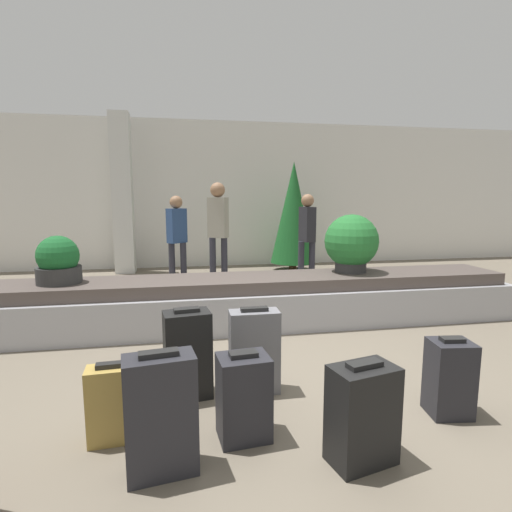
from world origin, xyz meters
TOP-DOWN VIEW (x-y plane):
  - ground_plane at (0.00, 0.00)m, footprint 18.00×18.00m
  - back_wall at (0.00, 5.99)m, footprint 18.00×0.06m
  - carousel at (0.00, 1.63)m, footprint 6.49×0.91m
  - pillar at (-2.03, 5.48)m, footprint 0.38×0.38m
  - suitcase_0 at (0.97, -0.65)m, footprint 0.31×0.28m
  - suitcase_2 at (-0.84, -0.05)m, footprint 0.38×0.28m
  - suitcase_3 at (-1.00, -0.90)m, footprint 0.41×0.26m
  - suitcase_4 at (-0.50, -0.66)m, footprint 0.34×0.29m
  - suitcase_5 at (-0.33, -0.07)m, footprint 0.39×0.19m
  - suitcase_6 at (-1.33, -0.54)m, footprint 0.30×0.19m
  - suitcase_7 at (0.14, -1.02)m, footprint 0.42×0.32m
  - potted_plant_0 at (-2.22, 1.66)m, footprint 0.47×0.47m
  - potted_plant_1 at (1.25, 1.71)m, footprint 0.68×0.68m
  - traveler_0 at (-0.26, 3.79)m, footprint 0.37×0.32m
  - traveler_1 at (1.30, 3.71)m, footprint 0.31×0.35m
  - traveler_2 at (-0.96, 4.06)m, footprint 0.36×0.34m
  - decorated_tree at (1.42, 5.05)m, footprint 0.94×0.94m

SIDE VIEW (x-z plane):
  - ground_plane at x=0.00m, z-range 0.00..0.00m
  - suitcase_6 at x=-1.33m, z-range -0.01..0.51m
  - suitcase_0 at x=0.97m, z-range -0.01..0.56m
  - suitcase_4 at x=-0.50m, z-range -0.01..0.56m
  - carousel at x=0.00m, z-range -0.01..0.58m
  - suitcase_7 at x=0.14m, z-range -0.01..0.60m
  - suitcase_5 at x=-0.33m, z-range -0.01..0.68m
  - suitcase_2 at x=-0.84m, z-range -0.01..0.69m
  - suitcase_3 at x=-1.00m, z-range -0.01..0.70m
  - potted_plant_0 at x=-2.22m, z-range 0.56..1.09m
  - traveler_2 at x=-0.96m, z-range 0.14..1.71m
  - traveler_1 at x=1.30m, z-range 0.15..1.74m
  - potted_plant_1 at x=1.25m, z-range 0.59..1.33m
  - traveler_0 at x=-0.26m, z-range 0.19..1.98m
  - decorated_tree at x=1.42m, z-range 0.09..2.36m
  - back_wall at x=0.00m, z-range 0.00..3.20m
  - pillar at x=-2.03m, z-range 0.00..3.20m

